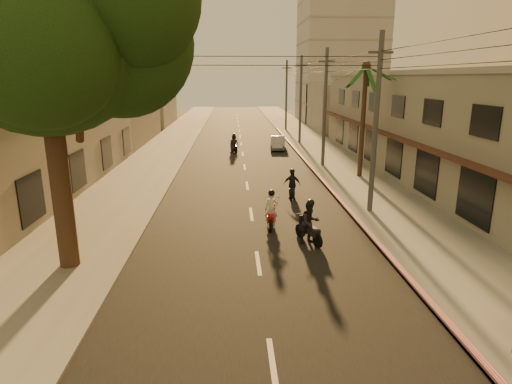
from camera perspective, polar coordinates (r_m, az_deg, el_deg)
ground at (r=14.71m, az=0.77°, el=-12.70°), size 160.00×160.00×0.00m
road at (r=33.70m, az=-1.54°, el=3.34°), size 10.00×140.00×0.02m
sidewalk_right at (r=34.72m, az=10.96°, el=3.50°), size 5.00×140.00×0.12m
sidewalk_left at (r=34.32m, az=-14.17°, el=3.18°), size 5.00×140.00×0.12m
curb_stripe at (r=29.41m, az=8.73°, el=1.61°), size 0.20×60.00×0.20m
shophouse_row at (r=34.52m, az=22.65°, el=8.59°), size 8.80×34.20×7.30m
left_building at (r=30.29m, az=-28.80°, el=5.13°), size 8.20×24.20×5.20m
distant_tower at (r=71.39m, az=11.30°, el=20.53°), size 12.10×12.10×28.00m
broadleaf_tree at (r=16.26m, az=-25.20°, el=19.45°), size 9.60×8.70×12.10m
palm_tree at (r=30.33m, az=14.45°, el=15.16°), size 5.00×5.00×8.20m
utility_poles at (r=33.75m, az=9.31°, el=14.33°), size 1.20×48.26×9.00m
filler_right at (r=60.00m, az=11.47°, el=11.08°), size 8.00×14.00×6.00m
filler_left_near at (r=49.00m, az=-18.85°, el=8.81°), size 8.00×14.00×4.40m
filler_left_far at (r=66.38m, az=-14.82°, el=11.67°), size 8.00×14.00×7.00m
scooter_red at (r=19.97m, az=2.06°, el=-2.55°), size 0.82×1.87×1.85m
scooter_mid_a at (r=18.25m, az=7.19°, el=-4.14°), size 1.39×1.85×1.94m
scooter_mid_b at (r=24.94m, az=4.81°, el=0.96°), size 1.13×1.79×1.77m
scooter_far_a at (r=40.25m, az=-2.95°, el=6.42°), size 1.14×1.79×1.81m
parked_car at (r=42.14m, az=2.95°, el=6.55°), size 2.30×4.20×1.27m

